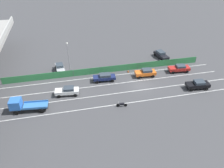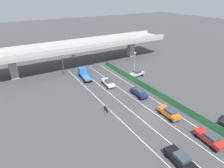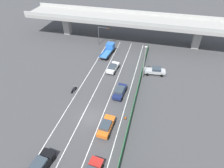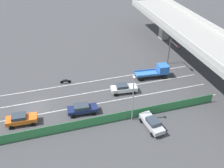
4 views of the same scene
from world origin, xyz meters
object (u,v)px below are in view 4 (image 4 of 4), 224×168
object	(u,v)px
street_lamp	(133,95)
car_sedan_navy	(82,109)
traffic_light	(173,49)
traffic_cone	(45,130)
motorcycle	(66,81)
parked_wagon_silver	(152,123)
car_taxi_orange	(21,119)
flatbed_truck_blue	(157,71)
car_sedan_white	(123,88)

from	to	relation	value
street_lamp	car_sedan_navy	bearing A→B (deg)	-117.90
car_sedan_navy	traffic_light	bearing A→B (deg)	115.04
street_lamp	traffic_cone	bearing A→B (deg)	-95.70
motorcycle	traffic_cone	distance (m)	12.38
motorcycle	street_lamp	world-z (taller)	street_lamp
parked_wagon_silver	traffic_light	distance (m)	19.11
car_sedan_navy	traffic_cone	size ratio (longest dim) A/B	8.40
traffic_light	traffic_cone	distance (m)	28.47
parked_wagon_silver	motorcycle	bearing A→B (deg)	-146.22
parked_wagon_silver	street_lamp	distance (m)	4.94
car_sedan_navy	traffic_cone	xyz separation A→B (m)	(2.34, -5.84, -0.64)
car_sedan_navy	parked_wagon_silver	bearing A→B (deg)	55.74
car_sedan_navy	car_taxi_orange	bearing A→B (deg)	-91.16
street_lamp	car_taxi_orange	bearing A→B (deg)	-103.45
flatbed_truck_blue	parked_wagon_silver	bearing A→B (deg)	-28.00
car_sedan_white	street_lamp	bearing A→B (deg)	-8.55
car_taxi_orange	street_lamp	bearing A→B (deg)	76.55
street_lamp	motorcycle	bearing A→B (deg)	-147.71
car_taxi_orange	street_lamp	size ratio (longest dim) A/B	0.59
car_sedan_navy	motorcycle	size ratio (longest dim) A/B	2.45
flatbed_truck_blue	car_sedan_white	bearing A→B (deg)	-68.42
flatbed_truck_blue	car_taxi_orange	bearing A→B (deg)	-75.68
flatbed_truck_blue	traffic_cone	size ratio (longest dim) A/B	11.21
car_taxi_orange	traffic_cone	bearing A→B (deg)	51.61
car_sedan_navy	street_lamp	distance (m)	8.54
car_taxi_orange	car_sedan_white	bearing A→B (deg)	100.81
car_taxi_orange	motorcycle	size ratio (longest dim) A/B	2.33
motorcycle	traffic_cone	bearing A→B (deg)	-21.65
car_taxi_orange	parked_wagon_silver	distance (m)	19.00
street_lamp	parked_wagon_silver	bearing A→B (deg)	40.64
car_taxi_orange	traffic_cone	size ratio (longest dim) A/B	7.99
flatbed_truck_blue	traffic_light	bearing A→B (deg)	123.28
traffic_cone	car_sedan_navy	bearing A→B (deg)	111.79
flatbed_truck_blue	motorcycle	distance (m)	17.10
motorcycle	parked_wagon_silver	bearing A→B (deg)	33.78
parked_wagon_silver	car_sedan_white	bearing A→B (deg)	-173.53
parked_wagon_silver	street_lamp	xyz separation A→B (m)	(-2.48, -2.13, 3.71)
street_lamp	flatbed_truck_blue	bearing A→B (deg)	138.85
motorcycle	street_lamp	bearing A→B (deg)	32.29
motorcycle	flatbed_truck_blue	bearing A→B (deg)	80.90
car_sedan_navy	flatbed_truck_blue	bearing A→B (deg)	112.53
car_sedan_white	motorcycle	distance (m)	10.80
flatbed_truck_blue	street_lamp	distance (m)	13.79
car_sedan_white	motorcycle	xyz separation A→B (m)	(-5.76, -9.12, -0.45)
car_taxi_orange	traffic_light	xyz separation A→B (m)	(-9.11, 28.92, 2.89)
parked_wagon_silver	traffic_light	xyz separation A→B (m)	(-15.37, 10.98, 2.91)
flatbed_truck_blue	motorcycle	bearing A→B (deg)	-99.10
car_sedan_navy	parked_wagon_silver	size ratio (longest dim) A/B	0.98
car_sedan_navy	car_sedan_white	xyz separation A→B (m)	(-3.40, 7.85, 0.02)
flatbed_truck_blue	traffic_light	world-z (taller)	traffic_light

